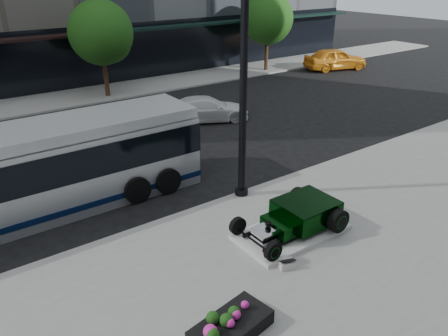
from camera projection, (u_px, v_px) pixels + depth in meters
ground at (211, 174)px, 17.28m from camera, size 120.00×120.00×0.00m
sidewalk_far at (87, 95)px, 27.58m from camera, size 70.00×4.00×0.12m
street_trees at (103, 35)px, 25.94m from camera, size 29.80×3.80×5.70m
display_plinth at (291, 232)px, 13.16m from camera, size 3.40×1.80×0.15m
hot_rod at (300, 214)px, 13.13m from camera, size 3.22×2.00×0.81m
info_plaque at (287, 264)px, 11.67m from camera, size 0.47×0.41×0.31m
lamppost at (243, 86)px, 13.88m from camera, size 0.46×0.46×8.42m
flower_planter at (231, 326)px, 9.51m from camera, size 1.97×1.21×0.60m
transit_bus at (18, 175)px, 13.75m from camera, size 12.12×2.88×2.92m
white_sedan at (207, 109)px, 23.02m from camera, size 4.76×3.39×1.28m
yellow_taxi at (335, 59)px, 34.45m from camera, size 5.33×3.38×1.69m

